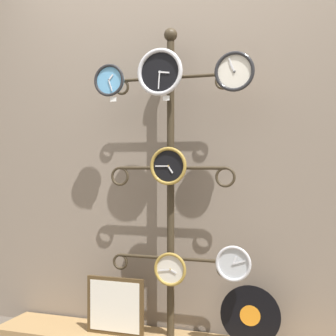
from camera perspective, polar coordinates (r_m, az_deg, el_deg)
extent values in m
cube|color=gray|center=(2.96, 1.30, 6.50)|extent=(4.40, 0.04, 2.80)
cylinder|color=#382D1E|center=(2.80, 0.33, -2.95)|extent=(0.04, 0.04, 1.80)
sphere|color=#382D1E|center=(2.90, 0.33, 15.94)|extent=(0.08, 0.08, 0.08)
cylinder|color=#382D1E|center=(2.90, -2.72, 10.76)|extent=(0.32, 0.02, 0.02)
torus|color=#382D1E|center=(2.95, -5.64, 9.77)|extent=(0.10, 0.02, 0.10)
cylinder|color=#382D1E|center=(2.80, 3.48, 11.13)|extent=(0.32, 0.02, 0.02)
torus|color=#382D1E|center=(2.76, 6.73, 10.45)|extent=(0.10, 0.02, 0.10)
cylinder|color=#382D1E|center=(2.85, -2.84, 0.01)|extent=(0.33, 0.02, 0.02)
torus|color=#382D1E|center=(2.92, -5.88, -1.01)|extent=(0.12, 0.02, 0.12)
cylinder|color=#382D1E|center=(2.75, 3.62, 0.00)|extent=(0.33, 0.02, 0.02)
torus|color=#382D1E|center=(2.71, 7.01, -1.10)|extent=(0.12, 0.02, 0.12)
cylinder|color=#382D1E|center=(2.90, -2.82, -10.73)|extent=(0.33, 0.02, 0.02)
torus|color=#382D1E|center=(2.97, -5.84, -11.30)|extent=(0.10, 0.02, 0.10)
cylinder|color=#382D1E|center=(2.80, 3.59, -11.13)|extent=(0.33, 0.02, 0.02)
torus|color=#382D1E|center=(2.77, 6.96, -12.14)|extent=(0.10, 0.02, 0.10)
cylinder|color=#60A8DB|center=(2.90, -7.09, 10.53)|extent=(0.18, 0.02, 0.18)
torus|color=#262628|center=(2.89, -7.22, 10.58)|extent=(0.20, 0.02, 0.20)
cylinder|color=#262628|center=(2.89, -7.22, 10.58)|extent=(0.01, 0.01, 0.01)
cube|color=silver|center=(2.88, -6.98, 10.92)|extent=(0.03, 0.00, 0.04)
cube|color=silver|center=(2.87, -7.03, 9.95)|extent=(0.03, 0.00, 0.07)
cylinder|color=black|center=(2.76, -0.91, 11.56)|extent=(0.25, 0.02, 0.25)
torus|color=silver|center=(2.75, -1.02, 11.63)|extent=(0.28, 0.03, 0.28)
cylinder|color=silver|center=(2.75, -1.02, 11.62)|extent=(0.02, 0.01, 0.02)
cube|color=silver|center=(2.74, -0.42, 11.59)|extent=(0.06, 0.00, 0.02)
cube|color=silver|center=(2.74, -1.11, 10.62)|extent=(0.01, 0.00, 0.10)
cylinder|color=silver|center=(2.66, 8.15, 11.52)|extent=(0.20, 0.02, 0.20)
torus|color=#262628|center=(2.64, 8.09, 11.59)|extent=(0.22, 0.02, 0.22)
cylinder|color=#262628|center=(2.64, 8.09, 11.59)|extent=(0.01, 0.01, 0.01)
cube|color=silver|center=(2.65, 7.85, 12.05)|extent=(0.03, 0.00, 0.05)
cube|color=silver|center=(2.65, 7.77, 12.37)|extent=(0.04, 0.00, 0.08)
cylinder|color=black|center=(2.72, 0.12, 0.24)|extent=(0.20, 0.02, 0.20)
torus|color=#A58438|center=(2.70, 0.02, 0.24)|extent=(0.22, 0.02, 0.22)
cylinder|color=#A58438|center=(2.70, 0.02, 0.24)|extent=(0.01, 0.01, 0.01)
cube|color=silver|center=(2.70, 0.29, -0.18)|extent=(0.04, 0.00, 0.04)
cube|color=silver|center=(2.71, -0.79, 0.24)|extent=(0.08, 0.00, 0.01)
cylinder|color=silver|center=(2.77, 0.34, -12.20)|extent=(0.18, 0.02, 0.18)
torus|color=#A58438|center=(2.76, 0.25, -12.26)|extent=(0.20, 0.02, 0.20)
cylinder|color=#A58438|center=(2.76, 0.24, -12.26)|extent=(0.01, 0.01, 0.01)
cube|color=silver|center=(2.75, 0.62, -12.49)|extent=(0.04, 0.00, 0.03)
cube|color=silver|center=(2.76, -0.46, -12.33)|extent=(0.07, 0.00, 0.02)
cylinder|color=silver|center=(2.66, 8.02, -11.43)|extent=(0.18, 0.02, 0.18)
torus|color=silver|center=(2.64, 7.97, -11.50)|extent=(0.20, 0.02, 0.20)
cylinder|color=silver|center=(2.64, 7.96, -11.50)|extent=(0.01, 0.01, 0.01)
cube|color=silver|center=(2.64, 8.12, -11.07)|extent=(0.02, 0.00, 0.04)
cube|color=silver|center=(2.63, 8.69, -11.29)|extent=(0.07, 0.00, 0.03)
cylinder|color=black|center=(2.81, 9.99, -17.29)|extent=(0.34, 0.01, 0.34)
cylinder|color=orange|center=(2.80, 9.97, -17.32)|extent=(0.12, 0.00, 0.12)
cube|color=#4C381E|center=(2.95, -6.46, -16.38)|extent=(0.37, 0.02, 0.35)
cube|color=white|center=(2.94, -6.55, -16.44)|extent=(0.32, 0.00, 0.30)
cube|color=white|center=(2.86, -6.69, 8.33)|extent=(0.04, 0.00, 0.03)
cube|color=white|center=(2.72, -0.22, 8.51)|extent=(0.04, 0.00, 0.03)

